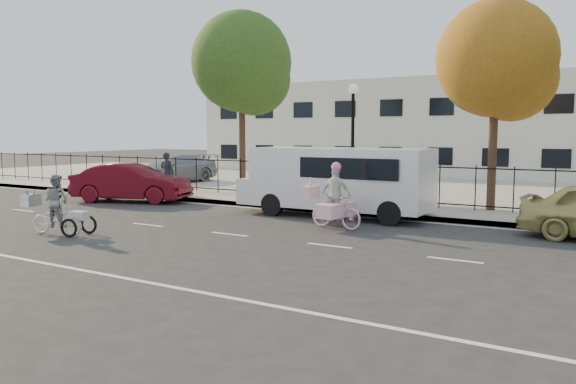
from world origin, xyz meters
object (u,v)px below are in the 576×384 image
Objects in this scene: unicorn_bike at (335,204)px; red_sedan at (131,183)px; white_van at (337,179)px; pedestrian at (167,173)px; lot_car_a at (172,168)px; lot_car_b at (315,175)px; lot_car_c at (315,178)px; lamppost at (353,122)px; zebra_trike at (57,211)px.

unicorn_bike is 9.78m from red_sedan.
white_van is 8.86m from pedestrian.
lot_car_a is 0.96× the size of lot_car_b.
lot_car_c is (-4.69, 7.52, 0.03)m from unicorn_bike.
red_sedan is at bearing -159.79° from lamppost.
zebra_trike is at bearing -112.83° from lot_car_b.
pedestrian reaches higher than lot_car_b.
lamppost reaches higher than red_sedan.
lamppost is 4.99m from lot_car_c.
lot_car_a is (-3.52, 6.15, 0.13)m from red_sedan.
pedestrian is 5.32m from lot_car_a.
unicorn_bike is (5.98, 4.66, 0.08)m from zebra_trike.
white_van reaches higher than lot_car_c.
zebra_trike is 0.53× the size of lot_car_c.
pedestrian is (-8.75, 1.42, -0.20)m from white_van.
pedestrian reaches higher than lot_car_c.
zebra_trike is at bearing 107.24° from pedestrian.
zebra_trike is 7.58m from unicorn_bike.
zebra_trike is 0.99× the size of unicorn_bike.
white_van is (0.52, -2.32, -1.88)m from lamppost.
pedestrian is 6.46m from lot_car_b.
red_sedan is at bearing 84.72° from pedestrian.
pedestrian is at bearing -17.94° from red_sedan.
lot_car_b is at bearing 135.33° from lamppost.
white_van is 1.78× the size of lot_car_c.
lot_car_a is at bearing 163.18° from lot_car_b.
lot_car_b is at bearing 39.30° from unicorn_bike.
white_van is 1.25× the size of lot_car_a.
zebra_trike is 8.49m from white_van.
lamppost is at bearing 26.23° from unicorn_bike.
lot_car_b is 0.24m from lot_car_c.
white_van is at bearing 32.01° from unicorn_bike.
lamppost is 10.49m from zebra_trike.
lot_car_a reaches higher than lot_car_c.
lot_car_b reaches higher than lot_car_c.
pedestrian is 0.33× the size of lot_car_b.
white_van is 1.38× the size of red_sedan.
lot_car_c is (-3.70, 5.34, -0.50)m from white_van.
lot_car_c is at bearing -20.68° from zebra_trike.
lamppost reaches higher than pedestrian.
unicorn_bike reaches higher than zebra_trike.
lot_car_a is at bearing 15.68° from zebra_trike.
zebra_trike reaches higher than lot_car_a.
lot_car_c is at bearing -89.91° from lot_car_b.
pedestrian reaches higher than lot_car_a.
pedestrian is at bearing 77.35° from unicorn_bike.
unicorn_bike reaches higher than red_sedan.
lot_car_a is 8.49m from lot_car_c.
white_van is 6.68m from lot_car_b.
lot_car_b is at bearing -20.34° from zebra_trike.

